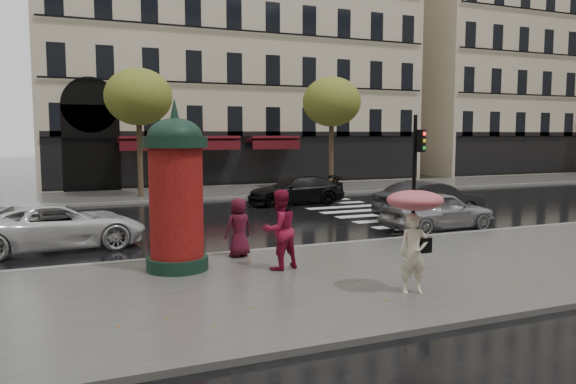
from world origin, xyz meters
name	(u,v)px	position (x,y,z in m)	size (l,w,h in m)	color
ground	(344,275)	(0.00, 0.00, 0.00)	(160.00, 160.00, 0.00)	black
near_sidewalk	(355,278)	(0.00, -0.50, 0.06)	(90.00, 7.00, 0.12)	#474744
far_sidewalk	(176,194)	(0.00, 19.00, 0.06)	(90.00, 6.00, 0.12)	#474744
near_kerb	(293,249)	(0.00, 3.00, 0.07)	(90.00, 0.25, 0.14)	slate
far_kerb	(188,200)	(0.00, 16.00, 0.07)	(90.00, 0.25, 0.14)	slate
zebra_crossing	(359,211)	(6.00, 9.60, 0.01)	(3.60, 11.75, 0.01)	silver
bldg_far_corner	(222,27)	(6.00, 30.00, 11.31)	(26.00, 14.00, 22.90)	#B7A88C
bldg_far_right	(509,49)	(34.00, 30.00, 11.31)	(24.00, 14.00, 22.90)	#B7A88C
tree_far_left	(138,97)	(-2.00, 18.00, 5.17)	(3.40, 3.40, 6.64)	#38281C
tree_far_right	(332,102)	(9.00, 18.00, 5.17)	(3.40, 3.40, 6.64)	#38281C
woman_umbrella	(415,223)	(0.36, -2.22, 1.54)	(1.12, 1.12, 2.15)	beige
woman_red	(279,230)	(-1.35, 0.71, 1.07)	(0.92, 0.72, 1.89)	maroon
man_burgundy	(239,227)	(-1.81, 2.40, 0.89)	(0.75, 0.49, 1.54)	#4A0E20
morris_column	(176,189)	(-3.58, 1.62, 2.04)	(1.49, 1.49, 4.01)	black
traffic_light	(417,166)	(3.59, 2.20, 2.39)	(0.28, 0.37, 3.74)	black
car_silver	(438,210)	(5.97, 4.20, 0.70)	(1.65, 4.09, 1.39)	#A3A4A8
car_darkgrey	(430,200)	(7.34, 6.41, 0.74)	(1.56, 4.48, 1.48)	black
car_white	(58,226)	(-6.13, 5.90, 0.68)	(2.25, 4.89, 1.36)	silver
car_black	(296,190)	(4.41, 12.77, 0.67)	(1.88, 4.63, 1.34)	black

